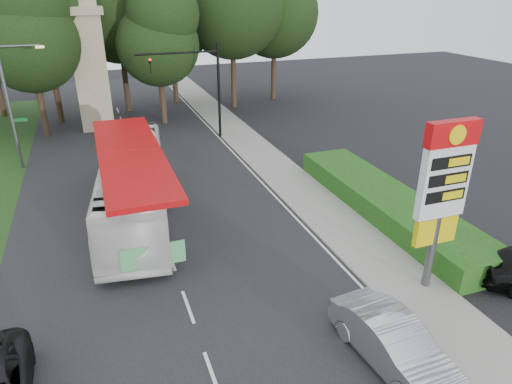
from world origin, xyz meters
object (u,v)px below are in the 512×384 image
object	(u,v)px
monument	(90,66)
streetlight_signs	(12,101)
gas_station_pylon	(443,185)
transit_bus	(134,185)
traffic_signal_mast	(201,79)
sedan_silver	(393,343)

from	to	relation	value
monument	streetlight_signs	bearing A→B (deg)	-121.97
gas_station_pylon	transit_bus	world-z (taller)	gas_station_pylon
traffic_signal_mast	transit_bus	size ratio (longest dim) A/B	0.56
streetlight_signs	transit_bus	bearing A→B (deg)	-57.99
streetlight_signs	transit_bus	distance (m)	11.82
streetlight_signs	sedan_silver	bearing A→B (deg)	-61.43
gas_station_pylon	sedan_silver	size ratio (longest dim) A/B	1.42
traffic_signal_mast	sedan_silver	world-z (taller)	traffic_signal_mast
traffic_signal_mast	streetlight_signs	bearing A→B (deg)	-171.08
streetlight_signs	sedan_silver	xyz separation A→B (m)	(12.49, -22.93, -3.64)
streetlight_signs	transit_bus	xyz separation A→B (m)	(6.11, -9.77, -2.66)
traffic_signal_mast	gas_station_pylon	bearing A→B (deg)	-80.91
transit_bus	monument	bearing A→B (deg)	101.18
gas_station_pylon	traffic_signal_mast	xyz separation A→B (m)	(-3.52, 22.00, 0.22)
gas_station_pylon	monument	size ratio (longest dim) A/B	0.68
gas_station_pylon	transit_bus	distance (m)	14.62
gas_station_pylon	sedan_silver	world-z (taller)	gas_station_pylon
gas_station_pylon	streetlight_signs	xyz separation A→B (m)	(-16.19, 20.01, -0.01)
streetlight_signs	monument	size ratio (longest dim) A/B	0.80
gas_station_pylon	streetlight_signs	size ratio (longest dim) A/B	0.86
transit_bus	sedan_silver	xyz separation A→B (m)	(6.38, -13.16, -0.99)
streetlight_signs	monument	xyz separation A→B (m)	(4.99, 7.99, 0.67)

